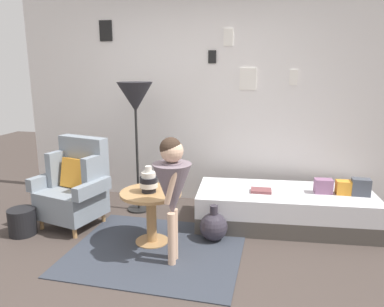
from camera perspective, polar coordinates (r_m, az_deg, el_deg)
The scene contains 15 objects.
ground_plane at distance 3.34m, azimuth -6.61°, elevation -17.99°, with size 12.00×12.00×0.00m, color #423833.
gallery_wall at distance 4.75m, azimuth 1.04°, elevation 8.11°, with size 4.80×0.12×2.60m.
rug at distance 3.69m, azimuth -5.47°, elevation -14.61°, with size 1.62×1.39×0.01m, color #333842.
armchair at distance 4.29m, azimuth -17.59°, elevation -4.84°, with size 0.85×0.71×0.97m.
daybed at distance 4.26m, azimuth 14.07°, elevation -8.20°, with size 1.96×0.97×0.40m.
pillow_head at distance 4.29m, azimuth 24.64°, elevation -4.75°, with size 0.19×0.12×0.18m, color #474C56.
pillow_mid at distance 4.27m, azimuth 22.67°, elevation -4.88°, with size 0.20×0.12×0.15m, color orange.
pillow_back at distance 4.22m, azimuth 19.65°, elevation -4.77°, with size 0.18×0.12×0.15m, color gray.
side_table at distance 3.69m, azimuth -6.34°, elevation -8.07°, with size 0.60×0.60×0.54m.
vase_striped at distance 3.60m, azimuth -6.72°, elevation -4.32°, with size 0.17×0.17×0.26m.
floor_lamp at distance 4.37m, azimuth -8.77°, elevation 8.00°, with size 0.42×0.42×1.56m.
person_child at distance 3.19m, azimuth -3.08°, elevation -4.78°, with size 0.34×0.34×1.15m.
book_on_daybed at distance 4.10m, azimuth 10.64°, elevation -5.66°, with size 0.22×0.16×0.03m, color brown.
demijohn_near at distance 3.82m, azimuth 3.36°, elevation -11.19°, with size 0.29×0.29×0.37m.
magazine_basket at distance 4.32m, azimuth -24.78°, elevation -9.56°, with size 0.28×0.28×0.28m, color black.
Camera 1 is at (1.01, -2.67, 1.72)m, focal length 34.49 mm.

